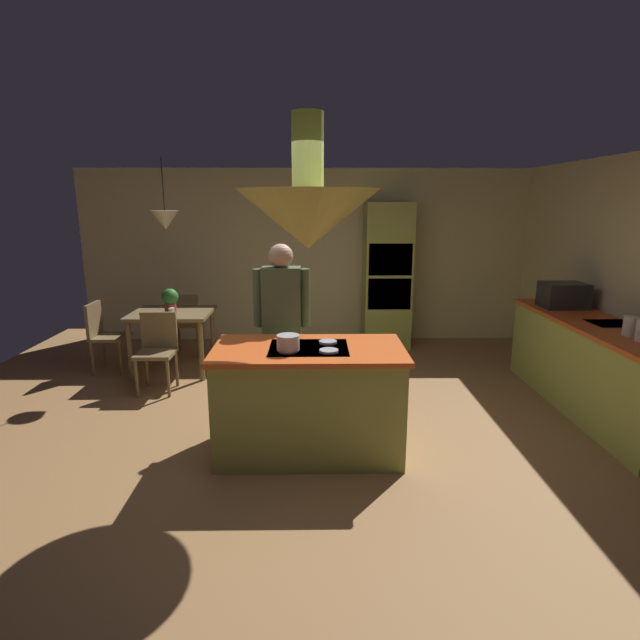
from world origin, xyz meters
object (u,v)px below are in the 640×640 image
Objects in this scene: chair_at_corner at (103,332)px; microwave_on_counter at (563,295)px; oven_tower at (387,276)px; chair_by_back_wall at (186,320)px; person_at_island at (282,320)px; cup_on_table at (171,312)px; canister_sugar at (630,326)px; kitchen_island at (309,399)px; dining_table at (172,321)px; cooking_pot_on_cooktop at (288,342)px; chair_facing_island at (157,346)px; potted_plant_on_table at (170,299)px.

microwave_on_counter is at bearing -95.63° from chair_at_corner.
oven_tower is 2.38× the size of chair_by_back_wall.
microwave_on_counter is (3.10, 0.87, 0.08)m from person_at_island.
cup_on_table is 0.51× the size of canister_sugar.
microwave_on_counter reaches higher than kitchen_island.
person_at_island is (1.44, -1.40, 0.33)m from dining_table.
microwave_on_counter is 2.56× the size of cooking_pot_on_cooktop.
cooking_pot_on_cooktop reaches higher than chair_at_corner.
oven_tower is 2.17× the size of dining_table.
kitchen_island is 2.91m from canister_sugar.
person_at_island is at bearing -28.11° from chair_facing_island.
person_at_island reaches higher than cup_on_table.
chair_facing_island is (-2.80, -1.78, -0.53)m from oven_tower.
chair_by_back_wall is at bearing 125.26° from person_at_island.
cooking_pot_on_cooktop is at bearing -110.48° from oven_tower.
cooking_pot_on_cooktop is at bearing -140.91° from kitchen_island.
chair_facing_island is 4.57m from microwave_on_counter.
person_at_island reaches higher than chair_by_back_wall.
kitchen_island is at bearing 39.09° from cooking_pot_on_cooktop.
person_at_island is 9.62× the size of canister_sugar.
cooking_pot_on_cooktop is (1.53, -2.15, 0.06)m from potted_plant_on_table.
canister_sugar reaches higher than chair_at_corner.
oven_tower is (1.10, 3.24, 0.58)m from kitchen_island.
chair_by_back_wall is 9.67× the size of cup_on_table.
cooking_pot_on_cooktop is (-0.16, -0.13, 0.53)m from kitchen_island.
microwave_on_counter is (4.53, -0.45, 0.12)m from potted_plant_on_table.
cooking_pot_on_cooktop is at bearing -46.01° from chair_facing_island.
potted_plant_on_table is 1.70× the size of canister_sugar.
potted_plant_on_table is 2.63m from cooking_pot_on_cooktop.
oven_tower is 11.51× the size of cooking_pot_on_cooktop.
oven_tower is at bearing 71.26° from kitchen_island.
cooking_pot_on_cooktop is at bearing -54.60° from potted_plant_on_table.
person_at_island is at bearing -164.27° from microwave_on_counter.
oven_tower is at bearing 61.92° from person_at_island.
cup_on_table is at bearing 139.11° from person_at_island.
chair_by_back_wall is at bearing -53.49° from chair_at_corner.
potted_plant_on_table reaches higher than chair_at_corner.
dining_table is at bearing 173.32° from microwave_on_counter.
kitchen_island is 5.21× the size of potted_plant_on_table.
chair_facing_island is at bearing 139.24° from kitchen_island.
potted_plant_on_table is 0.18m from cup_on_table.
canister_sugar is at bearing -19.12° from cup_on_table.
person_at_island is 1.95× the size of chair_by_back_wall.
kitchen_island reaches higher than cup_on_table.
dining_table is at bearing 99.74° from potted_plant_on_table.
cooking_pot_on_cooktop is (-1.26, -3.37, -0.05)m from oven_tower.
dining_table is 0.56× the size of person_at_island.
cooking_pot_on_cooktop is at bearing -53.78° from cup_on_table.
chair_facing_island is at bearing 133.99° from cooking_pot_on_cooktop.
cooking_pot_on_cooktop is at bearing -150.48° from microwave_on_counter.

